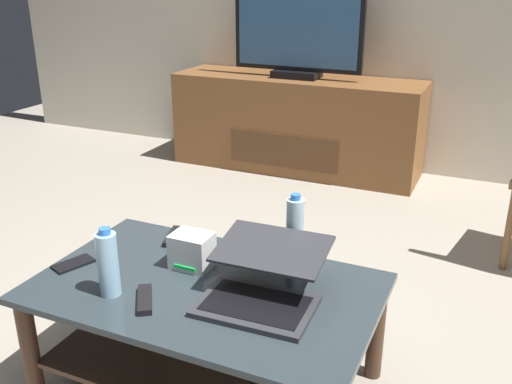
% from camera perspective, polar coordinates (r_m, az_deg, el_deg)
% --- Properties ---
extents(ground_plane, '(7.68, 7.68, 0.00)m').
position_cam_1_polar(ground_plane, '(2.27, -4.80, -16.51)').
color(ground_plane, '#9E9384').
extents(coffee_table, '(1.14, 0.69, 0.41)m').
position_cam_1_polar(coffee_table, '(2.00, -4.95, -12.41)').
color(coffee_table, '#2D383D').
rests_on(coffee_table, ground).
extents(media_cabinet, '(1.80, 0.52, 0.68)m').
position_cam_1_polar(media_cabinet, '(4.21, 4.05, 6.83)').
color(media_cabinet, brown).
rests_on(media_cabinet, ground).
extents(television, '(0.93, 0.20, 0.66)m').
position_cam_1_polar(television, '(4.08, 4.19, 15.75)').
color(television, black).
rests_on(television, media_cabinet).
extents(laptop, '(0.37, 0.40, 0.16)m').
position_cam_1_polar(laptop, '(1.82, 0.67, -9.01)').
color(laptop, '#333338').
rests_on(laptop, coffee_table).
extents(router_box, '(0.14, 0.11, 0.13)m').
position_cam_1_polar(router_box, '(2.02, -6.42, -5.86)').
color(router_box, white).
rests_on(router_box, coffee_table).
extents(water_bottle_near, '(0.07, 0.07, 0.23)m').
position_cam_1_polar(water_bottle_near, '(1.88, -14.58, -6.95)').
color(water_bottle_near, '#99C6E5').
rests_on(water_bottle_near, coffee_table).
extents(water_bottle_far, '(0.06, 0.06, 0.27)m').
position_cam_1_polar(water_bottle_far, '(1.99, 3.89, -4.09)').
color(water_bottle_far, silver).
rests_on(water_bottle_far, coffee_table).
extents(cell_phone, '(0.12, 0.16, 0.01)m').
position_cam_1_polar(cell_phone, '(2.15, -17.80, -6.86)').
color(cell_phone, black).
rests_on(cell_phone, coffee_table).
extents(tv_remote, '(0.13, 0.16, 0.02)m').
position_cam_1_polar(tv_remote, '(1.86, -11.07, -10.51)').
color(tv_remote, black).
rests_on(tv_remote, coffee_table).
extents(soundbar_remote, '(0.09, 0.17, 0.02)m').
position_cam_1_polar(soundbar_remote, '(2.25, -8.25, -4.42)').
color(soundbar_remote, black).
rests_on(soundbar_remote, coffee_table).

